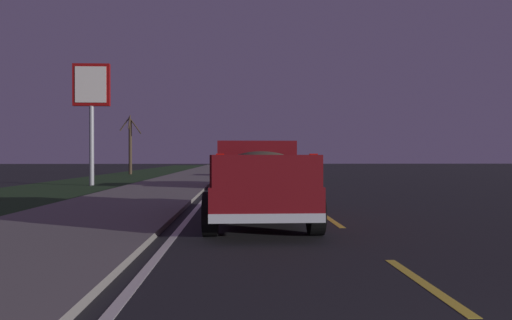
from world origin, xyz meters
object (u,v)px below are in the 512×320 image
at_px(sedan_red, 245,172).
at_px(bare_tree_far, 130,144).
at_px(pickup_truck, 257,179).
at_px(sedan_green, 294,167).
at_px(gas_price_sign, 91,95).

distance_m(sedan_red, bare_tree_far, 20.49).
xyz_separation_m(pickup_truck, bare_tree_far, (29.29, 9.76, 1.60)).
distance_m(sedan_green, bare_tree_far, 15.26).
bearing_deg(sedan_green, sedan_red, 161.26).
bearing_deg(bare_tree_far, sedan_red, -151.81).
relative_size(sedan_green, sedan_red, 1.01).
xyz_separation_m(sedan_red, bare_tree_far, (17.99, 9.64, 1.79)).
xyz_separation_m(gas_price_sign, bare_tree_far, (15.58, 1.65, -2.16)).
relative_size(sedan_green, gas_price_sign, 0.70).
bearing_deg(sedan_red, pickup_truck, -179.41).
bearing_deg(sedan_red, sedan_green, -18.74).
height_order(pickup_truck, sedan_green, pickup_truck).
distance_m(pickup_truck, bare_tree_far, 30.91).
height_order(sedan_green, bare_tree_far, bare_tree_far).
height_order(pickup_truck, sedan_red, pickup_truck).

